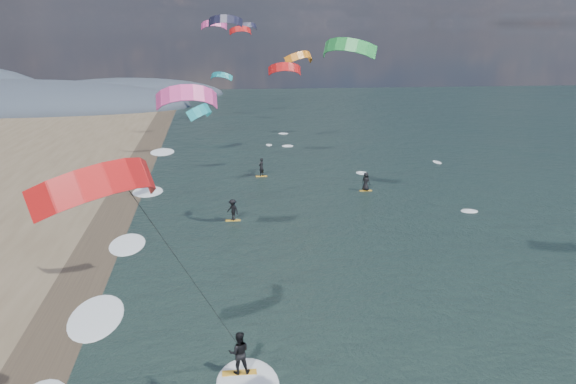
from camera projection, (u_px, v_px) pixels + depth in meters
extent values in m
cube|color=#382D23|center=(36.00, 371.00, 27.17)|extent=(3.00, 240.00, 0.00)
ellipsoid|color=#3D4756|center=(5.00, 109.00, 110.49)|extent=(64.00, 24.00, 10.00)
ellipsoid|color=#3D4756|center=(126.00, 95.00, 131.72)|extent=(40.00, 18.00, 7.00)
cube|color=gold|center=(239.00, 373.00, 26.95)|extent=(1.45, 0.45, 0.07)
imported|color=black|center=(239.00, 353.00, 26.71)|extent=(0.90, 0.71, 1.84)
ellipsoid|color=white|center=(248.00, 384.00, 26.22)|extent=(2.60, 4.20, 0.12)
cylinder|color=black|center=(190.00, 277.00, 22.43)|extent=(0.02, 0.02, 11.18)
cube|color=gold|center=(233.00, 220.00, 47.91)|extent=(1.10, 0.35, 0.05)
imported|color=black|center=(233.00, 210.00, 47.69)|extent=(1.16, 1.16, 1.61)
cube|color=gold|center=(366.00, 191.00, 56.45)|extent=(1.10, 0.35, 0.05)
imported|color=black|center=(366.00, 181.00, 56.24)|extent=(0.92, 0.92, 1.61)
cube|color=gold|center=(261.00, 176.00, 61.77)|extent=(1.10, 0.35, 0.05)
imported|color=black|center=(261.00, 167.00, 61.54)|extent=(0.74, 0.75, 1.74)
ellipsoid|color=white|center=(87.00, 318.00, 32.11)|extent=(2.40, 5.40, 0.11)
ellipsoid|color=white|center=(118.00, 245.00, 42.68)|extent=(2.40, 5.40, 0.11)
ellipsoid|color=white|center=(140.00, 192.00, 56.13)|extent=(2.40, 5.40, 0.11)
ellipsoid|color=white|center=(157.00, 152.00, 73.42)|extent=(2.40, 5.40, 0.11)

